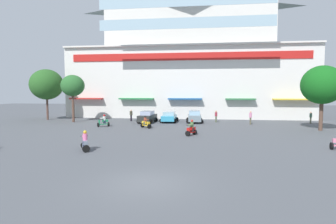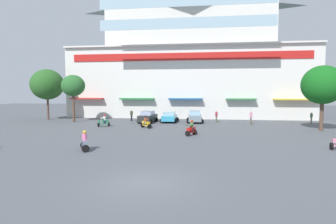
{
  "view_description": "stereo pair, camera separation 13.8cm",
  "coord_description": "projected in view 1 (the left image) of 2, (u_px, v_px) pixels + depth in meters",
  "views": [
    {
      "loc": [
        2.54,
        -12.25,
        4.26
      ],
      "look_at": [
        -1.07,
        15.92,
        2.12
      ],
      "focal_mm": 29.49,
      "sensor_mm": 36.0,
      "label": 1
    },
    {
      "loc": [
        2.68,
        -12.23,
        4.26
      ],
      "look_at": [
        -1.07,
        15.92,
        2.12
      ],
      "focal_mm": 29.49,
      "sensor_mm": 36.0,
      "label": 2
    }
  ],
  "objects": [
    {
      "name": "parked_car_1",
      "position": [
        169.0,
        117.0,
        38.09
      ],
      "size": [
        2.38,
        3.88,
        1.45
      ],
      "color": "#3496BE",
      "rests_on": "ground"
    },
    {
      "name": "pedestrian_3",
      "position": [
        216.0,
        116.0,
        37.85
      ],
      "size": [
        0.44,
        0.44,
        1.61
      ],
      "color": "#4B543A",
      "rests_on": "ground"
    },
    {
      "name": "plaza_tree_2",
      "position": [
        73.0,
        86.0,
        37.94
      ],
      "size": [
        3.27,
        2.84,
        6.51
      ],
      "color": "brown",
      "rests_on": "ground"
    },
    {
      "name": "scooter_rider_0",
      "position": [
        104.0,
        122.0,
        33.17
      ],
      "size": [
        1.46,
        1.22,
        1.49
      ],
      "color": "black",
      "rests_on": "ground"
    },
    {
      "name": "ground_plane",
      "position": [
        175.0,
        137.0,
        25.61
      ],
      "size": [
        128.0,
        128.0,
        0.0
      ],
      "primitive_type": "plane",
      "color": "#50545A"
    },
    {
      "name": "scooter_rider_1",
      "position": [
        146.0,
        123.0,
        31.98
      ],
      "size": [
        1.44,
        1.37,
        1.45
      ],
      "color": "black",
      "rests_on": "ground"
    },
    {
      "name": "colonial_building",
      "position": [
        189.0,
        62.0,
        47.94
      ],
      "size": [
        39.31,
        17.23,
        21.01
      ],
      "color": "silver",
      "rests_on": "ground"
    },
    {
      "name": "scooter_rider_3",
      "position": [
        191.0,
        129.0,
        26.58
      ],
      "size": [
        1.14,
        1.37,
        1.53
      ],
      "color": "black",
      "rests_on": "ground"
    },
    {
      "name": "pedestrian_2",
      "position": [
        131.0,
        115.0,
        39.5
      ],
      "size": [
        0.4,
        0.4,
        1.62
      ],
      "color": "black",
      "rests_on": "ground"
    },
    {
      "name": "scooter_rider_4",
      "position": [
        85.0,
        142.0,
        19.76
      ],
      "size": [
        1.19,
        1.55,
        1.48
      ],
      "color": "black",
      "rests_on": "ground"
    },
    {
      "name": "plaza_tree_0",
      "position": [
        47.0,
        85.0,
        40.91
      ],
      "size": [
        4.77,
        4.89,
        7.52
      ],
      "color": "brown",
      "rests_on": "ground"
    },
    {
      "name": "pedestrian_0",
      "position": [
        251.0,
        117.0,
        35.27
      ],
      "size": [
        0.33,
        0.33,
        1.73
      ],
      "color": "brown",
      "rests_on": "ground"
    },
    {
      "name": "parked_car_2",
      "position": [
        194.0,
        117.0,
        37.56
      ],
      "size": [
        2.42,
        3.92,
        1.61
      ],
      "color": "slate",
      "rests_on": "ground"
    },
    {
      "name": "plaza_tree_1",
      "position": [
        322.0,
        85.0,
        29.58
      ],
      "size": [
        4.34,
        4.57,
        7.02
      ],
      "color": "brown",
      "rests_on": "ground"
    },
    {
      "name": "pedestrian_1",
      "position": [
        311.0,
        117.0,
        36.25
      ],
      "size": [
        0.34,
        0.34,
        1.6
      ],
      "color": "#6F715A",
      "rests_on": "ground"
    },
    {
      "name": "parked_car_0",
      "position": [
        147.0,
        117.0,
        37.47
      ],
      "size": [
        2.48,
        4.38,
        1.58
      ],
      "color": "#262827",
      "rests_on": "ground"
    }
  ]
}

